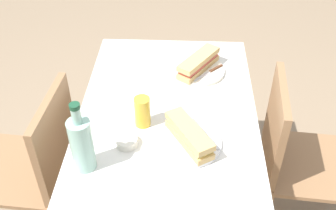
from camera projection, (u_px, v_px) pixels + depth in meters
name	position (u px, v px, depth m)	size (l,w,h in m)	color
dining_table	(168.00, 132.00, 1.74)	(1.08, 0.71, 0.74)	silver
chair_far	(292.00, 155.00, 1.81)	(0.43, 0.43, 0.85)	#936B47
chair_near	(40.00, 164.00, 1.77)	(0.43, 0.43, 0.85)	#936B47
plate_near	(189.00, 143.00, 1.50)	(0.24, 0.24, 0.01)	white
baguette_sandwich_near	(189.00, 135.00, 1.47)	(0.24, 0.18, 0.07)	tan
knife_near	(199.00, 134.00, 1.52)	(0.14, 0.13, 0.01)	silver
plate_far	(198.00, 70.00, 1.86)	(0.24, 0.24, 0.01)	silver
baguette_sandwich_far	(198.00, 63.00, 1.83)	(0.24, 0.20, 0.07)	tan
knife_far	(210.00, 72.00, 1.83)	(0.13, 0.14, 0.01)	silver
water_bottle	(82.00, 143.00, 1.35)	(0.08, 0.08, 0.28)	#99C6B7
beer_glass	(142.00, 112.00, 1.55)	(0.06, 0.06, 0.13)	gold
olive_bowl	(127.00, 142.00, 1.50)	(0.08, 0.08, 0.03)	silver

